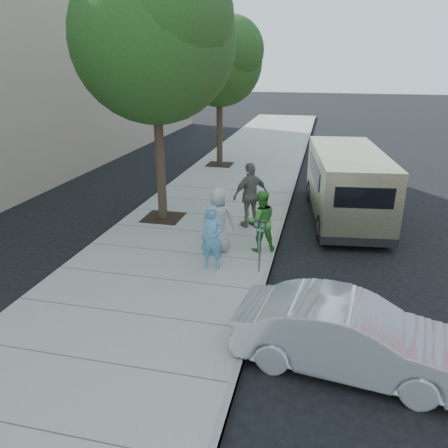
{
  "coord_description": "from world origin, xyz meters",
  "views": [
    {
      "loc": [
        2.57,
        -9.87,
        4.91
      ],
      "look_at": [
        0.29,
        -0.15,
        1.1
      ],
      "focal_mm": 35.0,
      "sensor_mm": 36.0,
      "label": 1
    }
  ],
  "objects": [
    {
      "name": "tree_far",
      "position": [
        -2.25,
        10.0,
        4.88
      ],
      "size": [
        3.92,
        3.8,
        6.49
      ],
      "color": "black",
      "rests_on": "sidewalk"
    },
    {
      "name": "person_striped_polo",
      "position": [
        0.52,
        2.3,
        1.12
      ],
      "size": [
        1.17,
        1.11,
        1.95
      ],
      "primitive_type": "imported",
      "rotation": [
        0.0,
        0.0,
        3.86
      ],
      "color": "slate",
      "rests_on": "sidewalk"
    },
    {
      "name": "person_officer",
      "position": [
        0.12,
        -0.66,
        0.93
      ],
      "size": [
        0.58,
        0.39,
        1.56
      ],
      "primitive_type": "imported",
      "rotation": [
        0.0,
        0.0,
        0.03
      ],
      "color": "#5B9AC3",
      "rests_on": "sidewalk"
    },
    {
      "name": "tree_near",
      "position": [
        -2.25,
        2.4,
        5.55
      ],
      "size": [
        4.62,
        4.6,
        7.53
      ],
      "color": "black",
      "rests_on": "sidewalk"
    },
    {
      "name": "sedan",
      "position": [
        3.2,
        -3.51,
        0.63
      ],
      "size": [
        3.94,
        1.8,
        1.25
      ],
      "primitive_type": "imported",
      "rotation": [
        0.0,
        0.0,
        1.44
      ],
      "color": "silver",
      "rests_on": "ground"
    },
    {
      "name": "curb_face",
      "position": [
        1.44,
        0.0,
        0.07
      ],
      "size": [
        0.12,
        60.0,
        0.16
      ],
      "primitive_type": "cube",
      "color": "gray",
      "rests_on": "ground"
    },
    {
      "name": "person_green_shirt",
      "position": [
        1.09,
        0.62,
        0.96
      ],
      "size": [
        0.96,
        0.87,
        1.63
      ],
      "primitive_type": "imported",
      "rotation": [
        0.0,
        0.0,
        3.52
      ],
      "color": "green",
      "rests_on": "sidewalk"
    },
    {
      "name": "sidewalk",
      "position": [
        -1.0,
        0.0,
        0.07
      ],
      "size": [
        5.0,
        60.0,
        0.15
      ],
      "primitive_type": "cube",
      "color": "gray",
      "rests_on": "ground"
    },
    {
      "name": "person_gray_shirt",
      "position": [
        0.01,
        0.35,
        1.01
      ],
      "size": [
        0.89,
        0.62,
        1.71
      ],
      "primitive_type": "imported",
      "rotation": [
        0.0,
        0.0,
        3.24
      ],
      "color": "#A9A9AB",
      "rests_on": "sidewalk"
    },
    {
      "name": "parking_meter",
      "position": [
        1.25,
        -0.61,
        1.09
      ],
      "size": [
        0.28,
        0.14,
        1.3
      ],
      "rotation": [
        0.0,
        0.0,
        -0.17
      ],
      "color": "gray",
      "rests_on": "sidewalk"
    },
    {
      "name": "ground",
      "position": [
        0.0,
        0.0,
        0.0
      ],
      "size": [
        120.0,
        120.0,
        0.0
      ],
      "primitive_type": "plane",
      "color": "black",
      "rests_on": "ground"
    },
    {
      "name": "van",
      "position": [
        3.29,
        4.12,
        1.17
      ],
      "size": [
        2.67,
        6.16,
        2.21
      ],
      "rotation": [
        0.0,
        0.0,
        0.12
      ],
      "color": "beige",
      "rests_on": "ground"
    }
  ]
}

